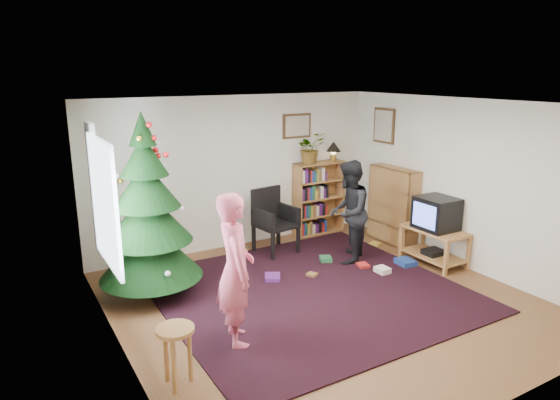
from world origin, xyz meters
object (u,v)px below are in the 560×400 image
bookshelf_right (393,205)px  table_lamp (333,148)px  picture_back (297,126)px  stool (176,341)px  crt_tv (436,213)px  christmas_tree (148,222)px  person_by_chair (348,212)px  tv_stand (434,243)px  armchair (272,218)px  bookshelf_back (319,197)px  potted_plant (310,148)px  picture_right (384,126)px  person_standing (235,270)px

bookshelf_right → table_lamp: table_lamp is taller
picture_back → stool: size_ratio=0.92×
crt_tv → christmas_tree: bearing=165.0°
crt_tv → person_by_chair: (-1.10, 0.73, -0.00)m
tv_stand → stool: bearing=-167.5°
armchair → stool: (-2.55, -2.70, -0.10)m
christmas_tree → crt_tv: christmas_tree is taller
picture_back → bookshelf_back: size_ratio=0.42×
bookshelf_right → crt_tv: bookshelf_right is taller
stool → person_by_chair: person_by_chair is taller
tv_stand → crt_tv: 0.47m
potted_plant → armchair: bearing=-157.7°
person_by_chair → table_lamp: 1.74m
potted_plant → table_lamp: (0.50, 0.00, -0.04)m
bookshelf_back → bookshelf_right: bearing=-53.3°
christmas_tree → stool: (-0.37, -2.06, -0.54)m
picture_right → crt_tv: bearing=-99.5°
tv_stand → person_standing: size_ratio=0.57×
picture_right → tv_stand: picture_right is taller
person_standing → person_by_chair: (2.50, 1.27, -0.05)m
bookshelf_back → person_standing: bearing=-137.5°
person_standing → crt_tv: bearing=-68.1°
table_lamp → crt_tv: bearing=-80.0°
person_standing → table_lamp: 4.24m
christmas_tree → person_by_chair: christmas_tree is taller
picture_back → table_lamp: bearing=-11.0°
person_standing → christmas_tree: bearing=28.7°
stool → person_standing: bearing=27.6°
bookshelf_back → bookshelf_right: (0.80, -1.07, 0.00)m
person_by_chair → tv_stand: bearing=104.4°
bookshelf_back → tv_stand: size_ratio=1.35×
picture_right → stool: size_ratio=1.01×
picture_right → tv_stand: (-0.26, -1.53, -1.62)m
armchair → person_standing: person_standing is taller
bookshelf_right → person_standing: size_ratio=0.77×
tv_stand → stool: (-4.42, -0.98, 0.13)m
christmas_tree → person_standing: bearing=-74.6°
picture_right → bookshelf_right: bearing=-105.7°
stool → potted_plant: potted_plant is taller
bookshelf_back → picture_back: bearing=161.1°
crt_tv → potted_plant: potted_plant is taller
christmas_tree → tv_stand: 4.24m
armchair → person_by_chair: (0.77, -0.99, 0.23)m
tv_stand → table_lamp: table_lamp is taller
armchair → potted_plant: bearing=14.1°
picture_back → stool: 4.89m
picture_right → bookshelf_back: (-0.93, 0.59, -1.29)m
tv_stand → person_by_chair: size_ratio=0.61×
armchair → stool: bearing=-141.6°
picture_right → tv_stand: size_ratio=0.62×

